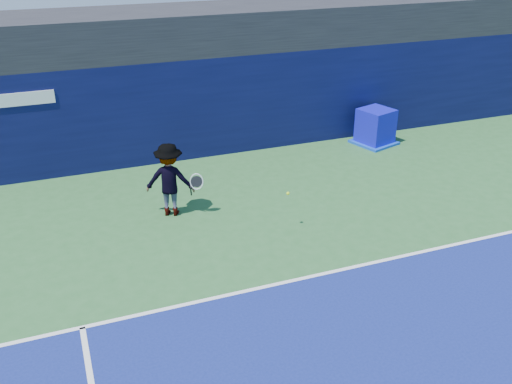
# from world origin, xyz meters

# --- Properties ---
(ground) EXTENTS (80.00, 80.00, 0.00)m
(ground) POSITION_xyz_m (0.00, 0.00, 0.00)
(ground) COLOR #2B5F2D
(ground) RESTS_ON ground
(baseline) EXTENTS (24.00, 0.10, 0.01)m
(baseline) POSITION_xyz_m (0.00, 3.00, 0.01)
(baseline) COLOR white
(baseline) RESTS_ON ground
(stadium_band) EXTENTS (36.00, 3.00, 1.20)m
(stadium_band) POSITION_xyz_m (0.00, 11.50, 3.60)
(stadium_band) COLOR black
(stadium_band) RESTS_ON back_wall_assembly
(back_wall_assembly) EXTENTS (36.00, 1.03, 3.00)m
(back_wall_assembly) POSITION_xyz_m (-0.00, 10.50, 1.50)
(back_wall_assembly) COLOR #090C36
(back_wall_assembly) RESTS_ON ground
(equipment_cart) EXTENTS (1.50, 1.50, 1.15)m
(equipment_cart) POSITION_xyz_m (4.79, 9.21, 0.52)
(equipment_cart) COLOR #0F0DBB
(equipment_cart) RESTS_ON ground
(tennis_player) EXTENTS (1.44, 1.09, 1.84)m
(tennis_player) POSITION_xyz_m (-2.49, 6.74, 0.92)
(tennis_player) COLOR silver
(tennis_player) RESTS_ON ground
(tennis_ball) EXTENTS (0.08, 0.08, 0.08)m
(tennis_ball) POSITION_xyz_m (-0.11, 5.04, 0.91)
(tennis_ball) COLOR #C6E919
(tennis_ball) RESTS_ON ground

